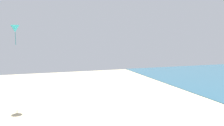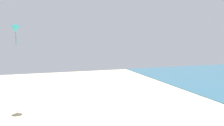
% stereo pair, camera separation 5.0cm
% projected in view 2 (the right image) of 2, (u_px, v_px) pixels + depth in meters
% --- Properties ---
extents(kite_cyan_delta, '(1.22, 1.22, 2.76)m').
position_uv_depth(kite_cyan_delta, '(15.00, 29.00, 32.80)').
color(kite_cyan_delta, '#2DB7CC').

